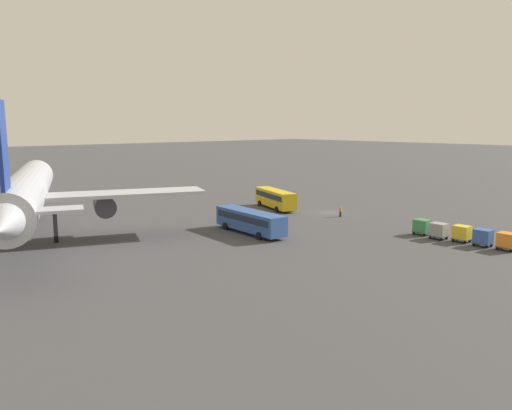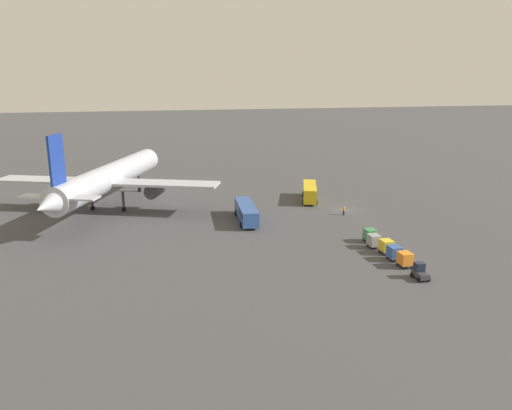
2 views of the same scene
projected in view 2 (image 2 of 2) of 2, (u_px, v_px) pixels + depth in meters
name	position (u px, v px, depth m)	size (l,w,h in m)	color
ground_plane	(344.00, 209.00, 96.90)	(600.00, 600.00, 0.00)	#424244
airplane	(109.00, 178.00, 95.82)	(48.34, 42.17, 16.53)	#B2B7C1
shuttle_bus_near	(310.00, 191.00, 103.79)	(11.69, 6.08, 3.23)	gold
shuttle_bus_far	(246.00, 211.00, 88.79)	(12.52, 3.85, 3.03)	#2D5199
baggage_tug	(420.00, 272.00, 63.56)	(2.42, 1.65, 2.10)	#333338
worker_person	(344.00, 210.00, 92.86)	(0.38, 0.38, 1.74)	#1E1E2D
cargo_cart_orange	(405.00, 259.00, 67.45)	(2.00, 1.68, 2.06)	#38383D
cargo_cart_blue	(394.00, 252.00, 69.98)	(2.00, 1.68, 2.06)	#38383D
cargo_cart_yellow	(386.00, 246.00, 72.59)	(2.00, 1.68, 2.06)	#38383D
cargo_cart_grey	(374.00, 240.00, 75.01)	(2.00, 1.68, 2.06)	#38383D
cargo_cart_green	(370.00, 235.00, 77.72)	(2.00, 1.68, 2.06)	#38383D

